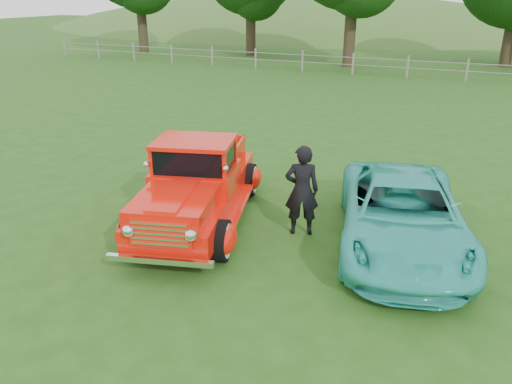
% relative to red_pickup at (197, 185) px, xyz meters
% --- Properties ---
extents(ground, '(140.00, 140.00, 0.00)m').
position_rel_red_pickup_xyz_m(ground, '(1.41, -1.64, -0.80)').
color(ground, '#224C14').
rests_on(ground, ground).
extents(distant_hills, '(116.00, 60.00, 18.00)m').
position_rel_red_pickup_xyz_m(distant_hills, '(-2.67, 57.83, -5.34)').
color(distant_hills, '#325E22').
rests_on(distant_hills, ground).
extents(fence_line, '(48.00, 0.12, 1.20)m').
position_rel_red_pickup_xyz_m(fence_line, '(1.41, 20.36, -0.19)').
color(fence_line, gray).
rests_on(fence_line, ground).
extents(red_pickup, '(3.13, 5.26, 1.78)m').
position_rel_red_pickup_xyz_m(red_pickup, '(0.00, 0.00, 0.00)').
color(red_pickup, black).
rests_on(red_pickup, ground).
extents(teal_sedan, '(3.26, 5.16, 1.33)m').
position_rel_red_pickup_xyz_m(teal_sedan, '(4.02, 0.54, -0.13)').
color(teal_sedan, '#2EB9A8').
rests_on(teal_sedan, ground).
extents(man, '(0.78, 0.65, 1.82)m').
position_rel_red_pickup_xyz_m(man, '(2.14, 0.32, 0.11)').
color(man, black).
rests_on(man, ground).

